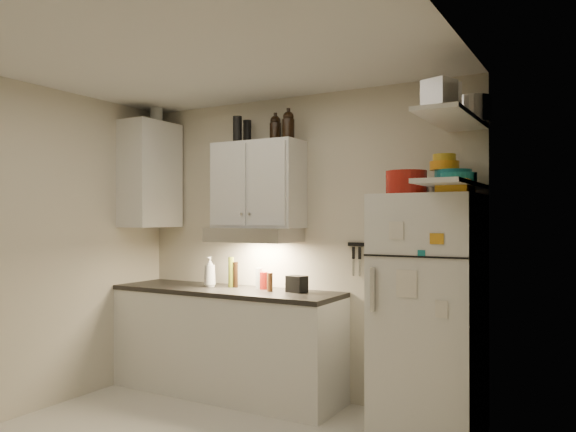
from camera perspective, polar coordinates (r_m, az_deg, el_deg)
The scene contains 35 objects.
ceiling at distance 3.81m, azimuth -10.46°, elevation 16.23°, with size 3.20×3.00×0.02m, color silver.
back_wall at distance 4.90m, azimuth 1.00°, elevation -2.97°, with size 3.20×0.02×2.60m, color beige.
left_wall at distance 4.85m, azimuth -25.17°, elevation -2.96°, with size 0.02×3.00×2.60m, color beige.
right_wall at distance 2.89m, azimuth 14.75°, elevation -4.78°, with size 0.02×3.00×2.60m, color beige.
base_cabinet at distance 5.05m, azimuth -6.36°, elevation -12.74°, with size 2.10×0.60×0.88m, color silver.
countertop at distance 4.97m, azimuth -6.35°, elevation -7.56°, with size 2.10×0.62×0.04m, color black.
upper_cabinet at distance 4.91m, azimuth -3.06°, elevation 3.16°, with size 0.80×0.33×0.75m, color silver.
side_cabinet at distance 5.52m, azimuth -13.81°, elevation 4.09°, with size 0.33×0.55×1.00m, color silver.
range_hood at distance 4.85m, azimuth -3.47°, elevation -1.93°, with size 0.76×0.46×0.12m, color silver.
fridge at distance 4.15m, azimuth 14.10°, elevation -9.68°, with size 0.70×0.68×1.70m, color silver.
shelf_hi at distance 3.97m, azimuth 16.35°, elevation 9.46°, with size 0.30×0.95×0.03m, color silver.
shelf_lo at distance 3.92m, azimuth 16.36°, elevation 3.11°, with size 0.30×0.95×0.03m, color silver.
knife_strip at distance 4.59m, azimuth 8.55°, elevation -2.90°, with size 0.42×0.02×0.03m, color black.
dutch_oven at distance 4.05m, azimuth 11.92°, elevation 3.33°, with size 0.29×0.29×0.17m, color maroon.
book_stack at distance 3.86m, azimuth 16.63°, elevation 2.91°, with size 0.20×0.25×0.09m, color orange.
spice_jar at distance 4.03m, azimuth 14.36°, elevation 2.93°, with size 0.07×0.07×0.11m, color silver.
stock_pot at distance 4.31m, azimuth 18.23°, elevation 10.17°, with size 0.26×0.26×0.19m, color silver.
tin_a at distance 3.99m, azimuth 15.71°, elevation 11.15°, with size 0.21×0.19×0.21m, color #AAAAAD.
tin_b at distance 3.63m, azimuth 15.10°, elevation 11.95°, with size 0.16×0.16×0.16m, color #AAAAAD.
bowl_teal at distance 4.19m, azimuth 16.41°, elevation 3.81°, with size 0.26×0.26×0.10m, color #17787F.
bowl_orange at distance 4.20m, azimuth 15.59°, elevation 4.94°, with size 0.21×0.21×0.06m, color orange.
bowl_yellow at distance 4.21m, azimuth 15.59°, elevation 5.71°, with size 0.16×0.16×0.05m, color gold.
plates at distance 3.93m, azimuth 16.94°, elevation 3.76°, with size 0.24×0.24×0.06m, color #17787F.
growler_a at distance 4.94m, azimuth -1.30°, elevation 8.88°, with size 0.10×0.10×0.23m, color black, non-canonical shape.
growler_b at distance 4.79m, azimuth 0.04°, elevation 9.23°, with size 0.10×0.10×0.24m, color black, non-canonical shape.
thermos_a at distance 5.10m, azimuth -4.17°, elevation 8.49°, with size 0.07×0.07×0.21m, color black.
thermos_b at distance 4.99m, azimuth -5.16°, elevation 8.76°, with size 0.08×0.08×0.23m, color black.
side_jar at distance 5.65m, azimuth -13.21°, elevation 9.92°, with size 0.12×0.12×0.16m, color silver.
soap_bottle at distance 5.10m, azimuth -7.95°, elevation -5.45°, with size 0.12×0.12×0.30m, color silver.
pepper_mill at distance 4.73m, azimuth -1.85°, elevation -6.73°, with size 0.05×0.05×0.16m, color brown.
oil_bottle at distance 5.04m, azimuth -5.81°, elevation -5.69°, with size 0.05×0.05×0.27m, color #515B16.
vinegar_bottle at distance 5.03m, azimuth -5.35°, elevation -5.96°, with size 0.05×0.05×0.23m, color black.
clear_bottle at distance 4.91m, azimuth -2.96°, elevation -6.36°, with size 0.06×0.06×0.18m, color silver.
red_jar at distance 4.89m, azimuth -2.47°, elevation -6.58°, with size 0.07×0.07×0.15m, color maroon.
caddy at distance 4.68m, azimuth 0.90°, elevation -6.92°, with size 0.16×0.11×0.14m, color black.
Camera 1 is at (2.36, -2.79, 1.52)m, focal length 35.00 mm.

